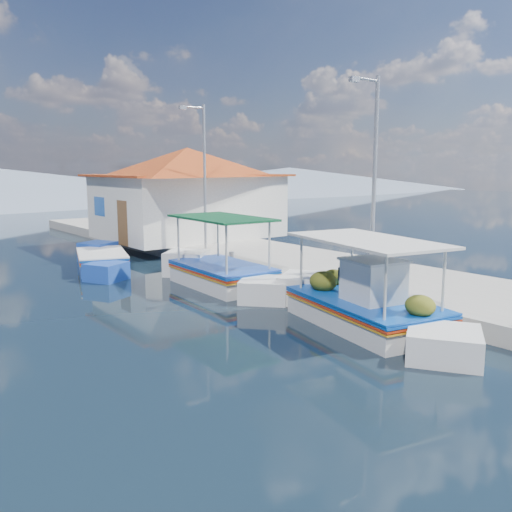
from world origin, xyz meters
TOP-DOWN VIEW (x-y plane):
  - ground at (0.00, 0.00)m, footprint 160.00×160.00m
  - quay at (5.90, 6.00)m, footprint 5.00×44.00m
  - bollards at (3.80, 5.25)m, footprint 0.20×17.20m
  - main_caique at (2.31, 0.37)m, footprint 3.18×7.28m
  - caique_green_canopy at (2.13, 6.35)m, footprint 2.32×6.93m
  - caique_blue_hull at (0.15, 11.65)m, footprint 2.95×5.60m
  - harbor_building at (6.20, 15.00)m, footprint 10.49×10.49m
  - lamp_post_near at (4.51, 2.00)m, footprint 1.21×0.14m
  - lamp_post_far at (4.51, 11.00)m, footprint 1.21×0.14m

SIDE VIEW (x-z plane):
  - ground at x=0.00m, z-range 0.00..0.00m
  - quay at x=5.90m, z-range 0.00..0.50m
  - caique_blue_hull at x=0.15m, z-range -0.24..0.81m
  - caique_green_canopy at x=2.13m, z-range -0.91..1.68m
  - main_caique at x=2.31m, z-range -0.75..1.70m
  - bollards at x=3.80m, z-range 0.50..0.80m
  - harbor_building at x=6.20m, z-range 0.58..4.98m
  - lamp_post_near at x=4.51m, z-range 0.85..6.85m
  - lamp_post_far at x=4.51m, z-range 0.85..6.85m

